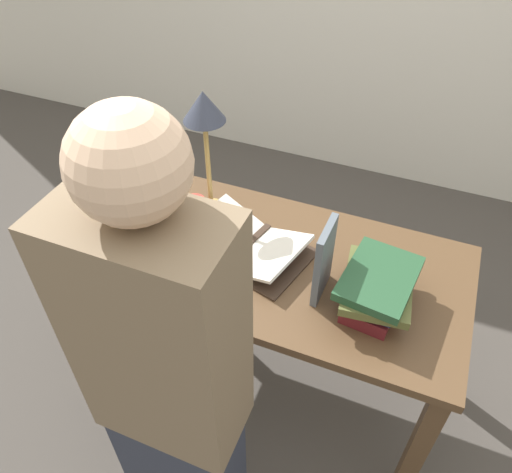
{
  "coord_description": "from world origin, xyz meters",
  "views": [
    {
      "loc": [
        0.42,
        -1.19,
        2.03
      ],
      "look_at": [
        -0.06,
        0.0,
        0.85
      ],
      "focal_mm": 35.0,
      "sensor_mm": 36.0,
      "label": 1
    }
  ],
  "objects_px": {
    "coffee_mug": "(195,211)",
    "person_reader": "(175,407)",
    "book_standing_upright": "(324,261)",
    "book_stack_tall": "(377,288)",
    "reading_lamp": "(205,119)",
    "pencil": "(200,276)",
    "open_book": "(246,244)"
  },
  "relations": [
    {
      "from": "book_stack_tall",
      "to": "book_standing_upright",
      "type": "height_order",
      "value": "book_standing_upright"
    },
    {
      "from": "book_stack_tall",
      "to": "pencil",
      "type": "xyz_separation_m",
      "value": [
        -0.58,
        -0.1,
        -0.07
      ]
    },
    {
      "from": "book_standing_upright",
      "to": "book_stack_tall",
      "type": "bearing_deg",
      "value": 3.88
    },
    {
      "from": "reading_lamp",
      "to": "pencil",
      "type": "distance_m",
      "value": 0.53
    },
    {
      "from": "reading_lamp",
      "to": "pencil",
      "type": "height_order",
      "value": "reading_lamp"
    },
    {
      "from": "book_stack_tall",
      "to": "book_standing_upright",
      "type": "bearing_deg",
      "value": -177.63
    },
    {
      "from": "pencil",
      "to": "person_reader",
      "type": "height_order",
      "value": "person_reader"
    },
    {
      "from": "pencil",
      "to": "person_reader",
      "type": "xyz_separation_m",
      "value": [
        0.18,
        -0.49,
        0.06
      ]
    },
    {
      "from": "open_book",
      "to": "person_reader",
      "type": "relative_size",
      "value": 0.3
    },
    {
      "from": "pencil",
      "to": "person_reader",
      "type": "distance_m",
      "value": 0.52
    },
    {
      "from": "reading_lamp",
      "to": "book_stack_tall",
      "type": "bearing_deg",
      "value": -18.37
    },
    {
      "from": "open_book",
      "to": "book_standing_upright",
      "type": "distance_m",
      "value": 0.34
    },
    {
      "from": "book_stack_tall",
      "to": "reading_lamp",
      "type": "bearing_deg",
      "value": 161.63
    },
    {
      "from": "person_reader",
      "to": "open_book",
      "type": "bearing_deg",
      "value": -82.66
    },
    {
      "from": "person_reader",
      "to": "book_standing_upright",
      "type": "bearing_deg",
      "value": -110.69
    },
    {
      "from": "book_standing_upright",
      "to": "reading_lamp",
      "type": "distance_m",
      "value": 0.63
    },
    {
      "from": "open_book",
      "to": "book_stack_tall",
      "type": "xyz_separation_m",
      "value": [
        0.48,
        -0.08,
        0.06
      ]
    },
    {
      "from": "open_book",
      "to": "book_stack_tall",
      "type": "relative_size",
      "value": 1.64
    },
    {
      "from": "reading_lamp",
      "to": "coffee_mug",
      "type": "height_order",
      "value": "reading_lamp"
    },
    {
      "from": "open_book",
      "to": "person_reader",
      "type": "bearing_deg",
      "value": -68.61
    },
    {
      "from": "open_book",
      "to": "coffee_mug",
      "type": "distance_m",
      "value": 0.25
    },
    {
      "from": "coffee_mug",
      "to": "pencil",
      "type": "height_order",
      "value": "coffee_mug"
    },
    {
      "from": "reading_lamp",
      "to": "pencil",
      "type": "xyz_separation_m",
      "value": [
        0.12,
        -0.33,
        -0.4
      ]
    },
    {
      "from": "book_standing_upright",
      "to": "person_reader",
      "type": "height_order",
      "value": "person_reader"
    },
    {
      "from": "open_book",
      "to": "book_standing_upright",
      "type": "xyz_separation_m",
      "value": [
        0.31,
        -0.09,
        0.12
      ]
    },
    {
      "from": "coffee_mug",
      "to": "person_reader",
      "type": "xyz_separation_m",
      "value": [
        0.33,
        -0.74,
        0.02
      ]
    },
    {
      "from": "reading_lamp",
      "to": "person_reader",
      "type": "bearing_deg",
      "value": -70.07
    },
    {
      "from": "coffee_mug",
      "to": "pencil",
      "type": "relative_size",
      "value": 0.77
    },
    {
      "from": "book_stack_tall",
      "to": "person_reader",
      "type": "bearing_deg",
      "value": -123.94
    },
    {
      "from": "book_stack_tall",
      "to": "pencil",
      "type": "height_order",
      "value": "book_stack_tall"
    },
    {
      "from": "open_book",
      "to": "reading_lamp",
      "type": "distance_m",
      "value": 0.46
    },
    {
      "from": "reading_lamp",
      "to": "coffee_mug",
      "type": "distance_m",
      "value": 0.36
    }
  ]
}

